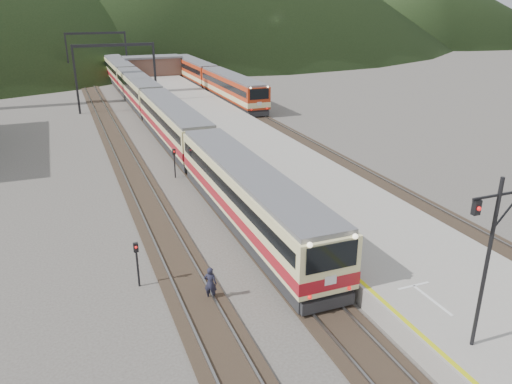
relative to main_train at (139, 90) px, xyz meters
name	(u,v)px	position (x,y,z in m)	size (l,w,h in m)	color
track_main	(169,137)	(0.00, -17.54, -1.93)	(2.60, 200.00, 0.23)	black
track_far	(117,142)	(-5.00, -17.54, -1.93)	(2.60, 200.00, 0.23)	black
track_second	(275,127)	(11.50, -17.54, -1.93)	(2.60, 200.00, 0.23)	black
platform	(229,132)	(5.60, -19.54, -1.50)	(8.00, 100.00, 1.00)	gray
gantry_near	(115,64)	(-2.85, -2.54, 3.59)	(9.55, 0.25, 8.00)	black
gantry_far	(97,47)	(-2.85, 22.46, 3.59)	(9.55, 0.25, 8.00)	black
station_shed	(152,65)	(5.60, 20.46, 0.57)	(9.40, 4.40, 3.10)	brown
main_train	(139,90)	(0.00, 0.00, 0.00)	(2.89, 99.27, 3.53)	beige
second_train	(211,79)	(11.50, 6.13, -0.06)	(2.80, 38.19, 3.42)	#AA2E11
signal_mast	(490,247)	(3.21, -54.38, 2.95)	(2.20, 0.19, 6.43)	black
short_signal_b	(174,159)	(-2.09, -29.60, -0.53)	(0.25, 0.20, 2.27)	black
short_signal_c	(137,259)	(-7.19, -44.29, -0.53)	(0.23, 0.17, 2.27)	black
worker	(210,283)	(-4.34, -46.59, -1.19)	(0.59, 0.39, 1.62)	black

